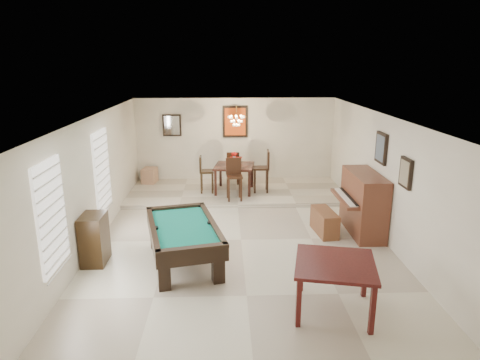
{
  "coord_description": "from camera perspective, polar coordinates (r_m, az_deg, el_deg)",
  "views": [
    {
      "loc": [
        -0.34,
        -8.39,
        3.66
      ],
      "look_at": [
        0.0,
        0.6,
        1.15
      ],
      "focal_mm": 32.0,
      "sensor_mm": 36.0,
      "label": 1
    }
  ],
  "objects": [
    {
      "name": "ground_plane",
      "position": [
        9.17,
        0.14,
        -8.02
      ],
      "size": [
        6.0,
        9.0,
        0.02
      ],
      "primitive_type": "cube",
      "color": "beige"
    },
    {
      "name": "wall_back",
      "position": [
        13.11,
        -0.65,
        5.22
      ],
      "size": [
        6.0,
        0.04,
        2.6
      ],
      "primitive_type": "cube",
      "color": "silver",
      "rests_on": "ground_plane"
    },
    {
      "name": "wall_front",
      "position": [
        4.57,
        2.51,
        -15.58
      ],
      "size": [
        6.0,
        0.04,
        2.6
      ],
      "primitive_type": "cube",
      "color": "silver",
      "rests_on": "ground_plane"
    },
    {
      "name": "wall_left",
      "position": [
        9.12,
        -19.05,
        -0.3
      ],
      "size": [
        0.04,
        9.0,
        2.6
      ],
      "primitive_type": "cube",
      "color": "silver",
      "rests_on": "ground_plane"
    },
    {
      "name": "wall_right",
      "position": [
        9.34,
        18.87,
        0.08
      ],
      "size": [
        0.04,
        9.0,
        2.6
      ],
      "primitive_type": "cube",
      "color": "silver",
      "rests_on": "ground_plane"
    },
    {
      "name": "ceiling",
      "position": [
        8.47,
        0.15,
        8.39
      ],
      "size": [
        6.0,
        9.0,
        0.04
      ],
      "primitive_type": "cube",
      "color": "white",
      "rests_on": "wall_back"
    },
    {
      "name": "dining_step",
      "position": [
        12.19,
        -0.47,
        -1.59
      ],
      "size": [
        6.0,
        2.5,
        0.12
      ],
      "primitive_type": "cube",
      "color": "beige",
      "rests_on": "ground_plane"
    },
    {
      "name": "window_left_front",
      "position": [
        7.1,
        -23.85,
        -4.38
      ],
      "size": [
        0.06,
        1.0,
        1.7
      ],
      "primitive_type": "cube",
      "color": "white",
      "rests_on": "wall_left"
    },
    {
      "name": "window_left_rear",
      "position": [
        9.64,
        -17.93,
        1.25
      ],
      "size": [
        0.06,
        1.0,
        1.7
      ],
      "primitive_type": "cube",
      "color": "white",
      "rests_on": "wall_left"
    },
    {
      "name": "pool_table",
      "position": [
        8.11,
        -7.5,
        -8.53
      ],
      "size": [
        1.66,
        2.41,
        0.73
      ],
      "primitive_type": null,
      "rotation": [
        0.0,
        0.0,
        0.23
      ],
      "color": "black",
      "rests_on": "ground_plane"
    },
    {
      "name": "square_table",
      "position": [
        6.75,
        12.4,
        -13.72
      ],
      "size": [
        1.37,
        1.37,
        0.8
      ],
      "primitive_type": null,
      "rotation": [
        0.0,
        0.0,
        -0.21
      ],
      "color": "#390F0E",
      "rests_on": "ground_plane"
    },
    {
      "name": "upright_piano",
      "position": [
        9.66,
        15.25,
        -3.01
      ],
      "size": [
        0.9,
        1.61,
        1.34
      ],
      "primitive_type": null,
      "color": "brown",
      "rests_on": "ground_plane"
    },
    {
      "name": "piano_bench",
      "position": [
        9.59,
        11.2,
        -5.51
      ],
      "size": [
        0.46,
        0.97,
        0.52
      ],
      "primitive_type": "cube",
      "rotation": [
        0.0,
        0.0,
        0.11
      ],
      "color": "brown",
      "rests_on": "ground_plane"
    },
    {
      "name": "apothecary_chest",
      "position": [
        8.46,
        -18.85,
        -7.46
      ],
      "size": [
        0.42,
        0.63,
        0.94
      ],
      "primitive_type": "cube",
      "color": "black",
      "rests_on": "ground_plane"
    },
    {
      "name": "dining_table",
      "position": [
        11.94,
        -0.76,
        0.51
      ],
      "size": [
        1.19,
        1.19,
        0.87
      ],
      "primitive_type": null,
      "rotation": [
        0.0,
        0.0,
        -0.14
      ],
      "color": "black",
      "rests_on": "dining_step"
    },
    {
      "name": "flower_vase",
      "position": [
        11.8,
        -0.77,
        3.17
      ],
      "size": [
        0.16,
        0.16,
        0.26
      ],
      "primitive_type": null,
      "rotation": [
        0.0,
        0.0,
        0.04
      ],
      "color": "red",
      "rests_on": "dining_table"
    },
    {
      "name": "dining_chair_south",
      "position": [
        11.17,
        -0.76,
        0.04
      ],
      "size": [
        0.44,
        0.44,
        1.09
      ],
      "primitive_type": null,
      "rotation": [
        0.0,
        0.0,
        0.09
      ],
      "color": "black",
      "rests_on": "dining_step"
    },
    {
      "name": "dining_chair_north",
      "position": [
        12.69,
        -0.96,
        1.68
      ],
      "size": [
        0.37,
        0.37,
        0.98
      ],
      "primitive_type": null,
      "rotation": [
        0.0,
        0.0,
        3.15
      ],
      "color": "black",
      "rests_on": "dining_step"
    },
    {
      "name": "dining_chair_west",
      "position": [
        11.88,
        -4.43,
        0.77
      ],
      "size": [
        0.38,
        0.38,
        1.02
      ],
      "primitive_type": null,
      "rotation": [
        0.0,
        0.0,
        1.58
      ],
      "color": "black",
      "rests_on": "dining_step"
    },
    {
      "name": "dining_chair_east",
      "position": [
        11.9,
        2.81,
        1.18
      ],
      "size": [
        0.45,
        0.45,
        1.17
      ],
      "primitive_type": null,
      "rotation": [
        0.0,
        0.0,
        -1.61
      ],
      "color": "black",
      "rests_on": "dining_step"
    },
    {
      "name": "corner_bench",
      "position": [
        13.15,
        -11.96,
        0.61
      ],
      "size": [
        0.46,
        0.54,
        0.44
      ],
      "primitive_type": "cube",
      "rotation": [
        0.0,
        0.0,
        -0.15
      ],
      "color": "tan",
      "rests_on": "dining_step"
    },
    {
      "name": "chandelier",
      "position": [
        11.69,
        -0.49,
        8.41
      ],
      "size": [
        0.44,
        0.44,
        0.6
      ],
      "primitive_type": null,
      "color": "#FFE5B2",
      "rests_on": "ceiling"
    },
    {
      "name": "back_painting",
      "position": [
        12.98,
        -0.65,
        7.79
      ],
      "size": [
        0.75,
        0.06,
        0.95
      ],
      "primitive_type": "cube",
      "color": "#D84C14",
      "rests_on": "wall_back"
    },
    {
      "name": "back_mirror",
      "position": [
        13.08,
        -9.06,
        7.22
      ],
      "size": [
        0.55,
        0.06,
        0.65
      ],
      "primitive_type": "cube",
      "color": "white",
      "rests_on": "wall_back"
    },
    {
      "name": "right_picture_upper",
      "position": [
        9.46,
        18.33,
        4.07
      ],
      "size": [
        0.06,
        0.55,
        0.65
      ],
      "primitive_type": "cube",
      "color": "slate",
      "rests_on": "wall_right"
    },
    {
      "name": "right_picture_lower",
      "position": [
        8.33,
        21.24,
        0.89
      ],
      "size": [
        0.06,
        0.45,
        0.55
      ],
      "primitive_type": "cube",
      "color": "gray",
      "rests_on": "wall_right"
    }
  ]
}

